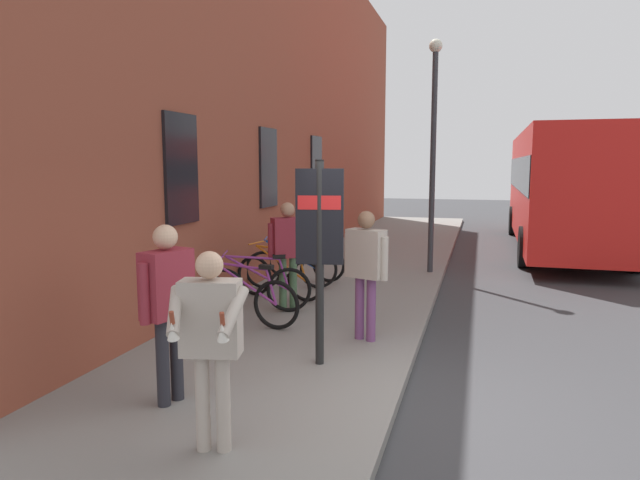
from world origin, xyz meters
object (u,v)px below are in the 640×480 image
object	(u,v)px
city_bus	(564,184)
pedestrian_near_bus	(288,245)
transit_info_sign	(320,230)
street_lamp	(433,136)
bicycle_under_window	(256,288)
bicycle_by_door	(292,268)
bicycle_beside_lamp	(280,277)
bicycle_far_end	(244,300)
pedestrian_crossing_street	(167,295)
tourist_with_hotdogs	(210,330)
bicycle_end_of_row	(306,261)
pedestrian_by_facade	(366,262)

from	to	relation	value
city_bus	pedestrian_near_bus	size ratio (longest dim) A/B	6.04
transit_info_sign	street_lamp	distance (m)	6.43
bicycle_under_window	bicycle_by_door	size ratio (longest dim) A/B	0.99
bicycle_under_window	bicycle_beside_lamp	distance (m)	0.99
bicycle_beside_lamp	street_lamp	world-z (taller)	street_lamp
bicycle_under_window	bicycle_by_door	world-z (taller)	same
bicycle_far_end	pedestrian_crossing_street	size ratio (longest dim) A/B	1.00
transit_info_sign	tourist_with_hotdogs	world-z (taller)	transit_info_sign
bicycle_under_window	bicycle_end_of_row	world-z (taller)	same
transit_info_sign	street_lamp	size ratio (longest dim) A/B	0.48
bicycle_under_window	tourist_with_hotdogs	bearing A→B (deg)	-162.37
city_bus	street_lamp	size ratio (longest dim) A/B	2.13
city_bus	tourist_with_hotdogs	bearing A→B (deg)	162.44
bicycle_under_window	transit_info_sign	world-z (taller)	transit_info_sign
bicycle_far_end	transit_info_sign	distance (m)	2.28
bicycle_far_end	pedestrian_near_bus	world-z (taller)	pedestrian_near_bus
transit_info_sign	tourist_with_hotdogs	distance (m)	2.32
pedestrian_near_bus	street_lamp	size ratio (longest dim) A/B	0.35
pedestrian_crossing_street	tourist_with_hotdogs	xyz separation A→B (m)	(-0.77, -0.85, -0.06)
bicycle_far_end	pedestrian_near_bus	xyz separation A→B (m)	(1.09, -0.30, 0.68)
bicycle_by_door	pedestrian_by_facade	bearing A→B (deg)	-144.36
city_bus	tourist_with_hotdogs	distance (m)	14.34
transit_info_sign	bicycle_by_door	bearing A→B (deg)	23.32
bicycle_by_door	pedestrian_by_facade	world-z (taller)	pedestrian_by_facade
bicycle_beside_lamp	city_bus	bearing A→B (deg)	-33.69
pedestrian_near_bus	tourist_with_hotdogs	world-z (taller)	pedestrian_near_bus
transit_info_sign	pedestrian_by_facade	xyz separation A→B (m)	(1.05, -0.34, -0.54)
bicycle_end_of_row	transit_info_sign	distance (m)	5.08
tourist_with_hotdogs	street_lamp	xyz separation A→B (m)	(8.48, -1.02, 1.92)
bicycle_under_window	bicycle_by_door	bearing A→B (deg)	0.92
bicycle_far_end	street_lamp	bearing A→B (deg)	-24.07
bicycle_under_window	pedestrian_by_facade	world-z (taller)	pedestrian_by_facade
bicycle_beside_lamp	street_lamp	distance (m)	4.76
bicycle_by_door	pedestrian_crossing_street	bearing A→B (deg)	-174.31
pedestrian_by_facade	street_lamp	size ratio (longest dim) A/B	0.35
bicycle_under_window	bicycle_by_door	xyz separation A→B (m)	(1.82, 0.03, 0.00)
pedestrian_near_bus	bicycle_beside_lamp	bearing A→B (deg)	29.89
transit_info_sign	pedestrian_near_bus	bearing A→B (deg)	27.31
city_bus	tourist_with_hotdogs	world-z (taller)	city_bus
bicycle_by_door	pedestrian_by_facade	distance (m)	3.47
bicycle_far_end	bicycle_end_of_row	xyz separation A→B (m)	(3.43, 0.13, 0.00)
bicycle_far_end	pedestrian_by_facade	xyz separation A→B (m)	(-0.17, -1.83, 0.67)
bicycle_beside_lamp	pedestrian_crossing_street	xyz separation A→B (m)	(-4.44, -0.46, 0.70)
city_bus	bicycle_beside_lamp	bearing A→B (deg)	146.31
bicycle_by_door	city_bus	world-z (taller)	city_bus
pedestrian_crossing_street	tourist_with_hotdogs	distance (m)	1.15
pedestrian_crossing_street	bicycle_by_door	bearing A→B (deg)	5.69
bicycle_far_end	city_bus	world-z (taller)	city_bus
pedestrian_by_facade	street_lamp	xyz separation A→B (m)	(5.19, -0.41, 1.89)
city_bus	pedestrian_near_bus	xyz separation A→B (m)	(-9.09, 5.25, -0.73)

